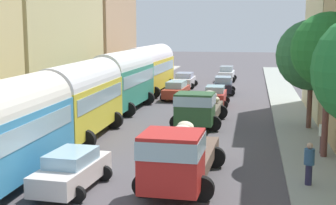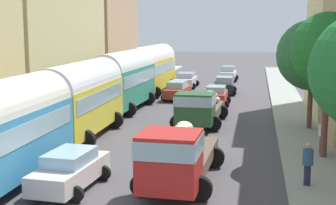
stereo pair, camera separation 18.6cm
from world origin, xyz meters
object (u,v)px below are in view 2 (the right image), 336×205
object	(u,v)px
car_2	(228,74)
car_4	(177,90)
cargo_truck_1	(199,108)
car_5	(186,80)
cargo_truck_0	(177,155)
car_0	(216,96)
parked_bus_3	(151,67)
pedestrian_0	(323,136)
car_1	(224,85)
parked_bus_1	(80,96)
car_3	(70,170)
pedestrian_1	(308,163)
parked_bus_2	(124,77)

from	to	relation	value
car_2	car_4	distance (m)	14.40
cargo_truck_1	car_5	size ratio (longest dim) A/B	1.61
cargo_truck_0	car_0	bearing A→B (deg)	90.35
parked_bus_3	cargo_truck_1	size ratio (longest dim) A/B	1.50
car_5	pedestrian_0	xyz separation A→B (m)	(9.96, -24.40, 0.23)
car_5	cargo_truck_1	bearing A→B (deg)	-79.44
parked_bus_3	cargo_truck_1	world-z (taller)	parked_bus_3
car_1	car_4	xyz separation A→B (m)	(-3.64, -3.69, -0.02)
parked_bus_1	cargo_truck_1	distance (m)	7.32
car_4	parked_bus_1	bearing A→B (deg)	-101.28
parked_bus_3	car_3	distance (m)	26.48
pedestrian_1	car_5	bearing A→B (deg)	106.79
parked_bus_2	car_2	bearing A→B (deg)	72.24
pedestrian_1	cargo_truck_1	bearing A→B (deg)	116.71
car_4	pedestrian_0	distance (m)	19.14
car_4	pedestrian_1	world-z (taller)	pedestrian_1
car_1	pedestrian_0	world-z (taller)	pedestrian_0
parked_bus_3	car_5	xyz separation A→B (m)	(2.55, 4.62, -1.63)
parked_bus_2	car_3	distance (m)	17.57
car_0	car_5	bearing A→B (deg)	109.64
parked_bus_3	cargo_truck_1	distance (m)	15.27
cargo_truck_1	car_2	distance (m)	24.80
car_0	car_5	world-z (taller)	car_0
parked_bus_2	cargo_truck_0	distance (m)	17.71
car_2	car_0	bearing A→B (deg)	-89.77
car_5	pedestrian_1	xyz separation A→B (m)	(8.83, -29.26, 0.25)
parked_bus_3	car_0	size ratio (longest dim) A/B	2.71
car_0	car_4	xyz separation A→B (m)	(-3.46, 3.02, -0.02)
car_0	pedestrian_0	size ratio (longest dim) A/B	2.11
parked_bus_1	car_2	bearing A→B (deg)	77.58
car_2	car_5	xyz separation A→B (m)	(-3.80, -6.18, -0.08)
parked_bus_3	car_0	distance (m)	9.07
cargo_truck_1	car_4	xyz separation A→B (m)	(-3.06, 10.80, -0.41)
cargo_truck_1	pedestrian_1	world-z (taller)	cargo_truck_1
car_1	car_2	xyz separation A→B (m)	(-0.25, 10.30, 0.04)
parked_bus_2	car_2	distance (m)	20.85
car_1	car_4	world-z (taller)	car_1
parked_bus_1	car_5	bearing A→B (deg)	83.58
cargo_truck_0	car_0	distance (m)	19.22
car_5	pedestrian_0	size ratio (longest dim) A/B	2.37
parked_bus_3	car_2	bearing A→B (deg)	59.58
car_2	pedestrian_0	xyz separation A→B (m)	(6.16, -30.58, 0.16)
cargo_truck_1	pedestrian_0	xyz separation A→B (m)	(6.50, -5.78, -0.19)
parked_bus_2	car_3	size ratio (longest dim) A/B	2.02
cargo_truck_0	car_1	distance (m)	25.93
parked_bus_3	car_3	size ratio (longest dim) A/B	2.35
parked_bus_2	car_4	world-z (taller)	parked_bus_2
pedestrian_1	car_3	bearing A→B (deg)	-169.26
car_5	car_2	bearing A→B (deg)	58.43
car_4	pedestrian_1	size ratio (longest dim) A/B	2.52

